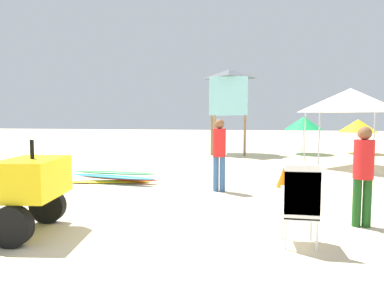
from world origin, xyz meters
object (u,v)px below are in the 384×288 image
traffic_cone_near (283,177)px  lifeguard_near_center (363,170)px  surfboard_pile (114,177)px  popup_canopy (350,100)px  lifeguard_tower (229,92)px  lifeguard_near_right (219,150)px  stacked_plastic_chairs (301,199)px  beach_umbrella_mid (358,126)px  beach_umbrella_left (304,123)px

traffic_cone_near → lifeguard_near_center: bearing=-72.7°
surfboard_pile → popup_canopy: popup_canopy is taller
lifeguard_tower → lifeguard_near_right: bearing=-88.9°
lifeguard_near_center → stacked_plastic_chairs: bearing=-137.0°
lifeguard_near_center → lifeguard_tower: (-2.75, 10.74, 2.07)m
beach_umbrella_mid → traffic_cone_near: bearing=-117.4°
beach_umbrella_left → stacked_plastic_chairs: bearing=-99.6°
lifeguard_near_center → lifeguard_near_right: 3.46m
beach_umbrella_left → beach_umbrella_mid: 2.78m
popup_canopy → beach_umbrella_left: size_ratio=1.54×
traffic_cone_near → beach_umbrella_left: bearing=77.3°
lifeguard_tower → surfboard_pile: bearing=-109.8°
lifeguard_tower → popup_canopy: bearing=-40.6°
surfboard_pile → popup_canopy: 8.67m
lifeguard_tower → beach_umbrella_left: lifeguard_tower is taller
stacked_plastic_chairs → popup_canopy: popup_canopy is taller
lifeguard_near_center → beach_umbrella_left: (0.91, 11.26, 0.56)m
lifeguard_tower → traffic_cone_near: 8.38m
stacked_plastic_chairs → beach_umbrella_left: 12.56m
surfboard_pile → beach_umbrella_mid: size_ratio=1.41×
stacked_plastic_chairs → lifeguard_near_right: (-1.41, 3.39, 0.34)m
popup_canopy → lifeguard_near_right: bearing=-133.5°
beach_umbrella_left → lifeguard_near_right: bearing=-111.3°
stacked_plastic_chairs → lifeguard_near_right: bearing=112.5°
traffic_cone_near → surfboard_pile: bearing=-177.8°
traffic_cone_near → beach_umbrella_mid: bearing=62.6°
beach_umbrella_left → beach_umbrella_mid: beach_umbrella_left is taller
lifeguard_near_right → beach_umbrella_left: (3.49, 8.97, 0.49)m
lifeguard_near_center → lifeguard_tower: lifeguard_tower is taller
popup_canopy → traffic_cone_near: bearing=-125.2°
lifeguard_near_right → traffic_cone_near: bearing=24.3°
stacked_plastic_chairs → lifeguard_near_center: size_ratio=0.71×
popup_canopy → lifeguard_tower: lifeguard_tower is taller
traffic_cone_near → lifeguard_near_right: bearing=-155.7°
lifeguard_near_right → beach_umbrella_mid: 11.40m
lifeguard_near_right → beach_umbrella_mid: size_ratio=0.97×
lifeguard_near_right → lifeguard_tower: lifeguard_tower is taller
lifeguard_tower → traffic_cone_near: (1.80, -7.70, -2.78)m
lifeguard_near_center → beach_umbrella_left: 11.31m
stacked_plastic_chairs → beach_umbrella_left: bearing=80.4°
surfboard_pile → popup_canopy: size_ratio=0.91×
lifeguard_near_center → popup_canopy: size_ratio=0.59×
stacked_plastic_chairs → popup_canopy: size_ratio=0.42×
lifeguard_tower → beach_umbrella_left: bearing=8.2°
stacked_plastic_chairs → surfboard_pile: size_ratio=0.46×
lifeguard_near_center → beach_umbrella_left: size_ratio=0.91×
lifeguard_near_right → traffic_cone_near: 1.96m
lifeguard_near_center → popup_canopy: (1.77, 6.87, 1.46)m
lifeguard_tower → traffic_cone_near: bearing=-76.8°
stacked_plastic_chairs → lifeguard_tower: lifeguard_tower is taller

